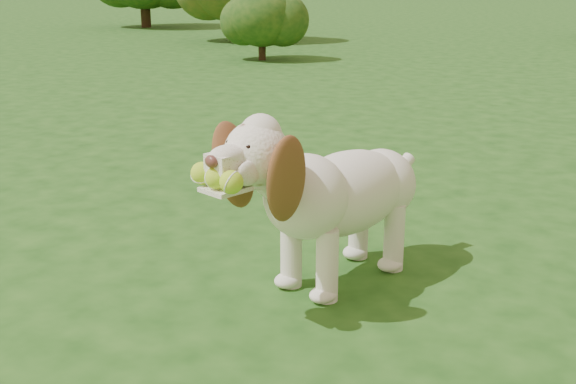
% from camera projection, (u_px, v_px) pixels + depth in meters
% --- Properties ---
extents(ground, '(80.00, 80.00, 0.00)m').
position_uv_depth(ground, '(400.00, 274.00, 3.40)').
color(ground, '#184313').
rests_on(ground, ground).
extents(dog, '(0.72, 1.27, 0.84)m').
position_uv_depth(dog, '(330.00, 190.00, 3.16)').
color(dog, white).
rests_on(dog, ground).
extents(shrub_a, '(1.11, 1.11, 1.15)m').
position_uv_depth(shrub_a, '(262.00, 16.00, 11.16)').
color(shrub_a, '#382314').
rests_on(shrub_a, ground).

